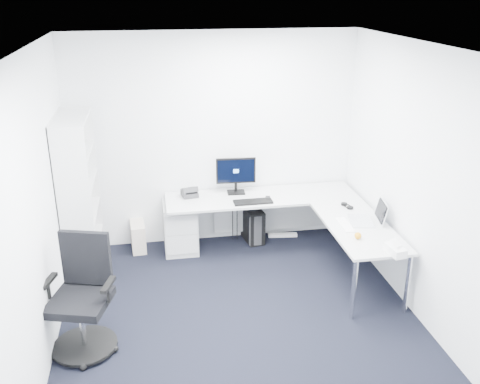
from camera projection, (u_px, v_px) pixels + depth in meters
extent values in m
plane|color=black|center=(243.00, 329.00, 5.30)|extent=(4.20, 4.20, 0.00)
plane|color=white|center=(244.00, 50.00, 4.32)|extent=(4.20, 4.20, 0.00)
cube|color=white|center=(214.00, 141.00, 6.74)|extent=(3.60, 0.02, 2.70)
cube|color=white|center=(313.00, 352.00, 2.88)|extent=(3.60, 0.02, 2.70)
cube|color=white|center=(35.00, 218.00, 4.52)|extent=(0.02, 4.20, 2.70)
cube|color=white|center=(429.00, 191.00, 5.10)|extent=(0.02, 4.20, 2.70)
cube|color=#BBBDBE|center=(180.00, 227.00, 6.79)|extent=(0.42, 0.52, 0.64)
cube|color=black|center=(252.00, 224.00, 7.09)|extent=(0.27, 0.49, 0.45)
cube|color=beige|center=(138.00, 236.00, 6.84)|extent=(0.20, 0.40, 0.36)
cube|color=white|center=(283.00, 235.00, 7.23)|extent=(0.39, 0.11, 0.04)
cube|color=black|center=(253.00, 202.00, 6.52)|extent=(0.48, 0.17, 0.02)
cube|color=black|center=(268.00, 198.00, 6.61)|extent=(0.07, 0.10, 0.03)
cube|color=white|center=(345.00, 225.00, 5.91)|extent=(0.13, 0.39, 0.01)
sphere|color=orange|center=(358.00, 236.00, 5.59)|extent=(0.07, 0.07, 0.07)
cube|color=white|center=(395.00, 250.00, 5.27)|extent=(0.16, 0.26, 0.08)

